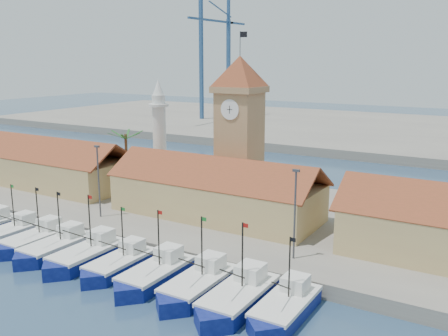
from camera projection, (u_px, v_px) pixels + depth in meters
The scene contains 20 objects.
ground at pixel (103, 286), 46.57m from camera, with size 400.00×400.00×0.00m, color navy.
quay at pixel (232, 212), 66.52m from camera, with size 140.00×32.00×1.50m, color gray.
terminal at pixel (386, 132), 138.52m from camera, with size 240.00×80.00×2.00m, color gray.
boat_1 at pixel (9, 234), 58.38m from camera, with size 3.33×9.11×6.89m.
boat_2 at pixel (33, 241), 56.06m from camera, with size 3.46×9.47×7.16m.
boat_3 at pixel (55, 249), 53.73m from camera, with size 3.52×9.65×7.30m.
boat_4 at pixel (85, 257), 51.54m from camera, with size 3.66×10.04×7.59m.
boat_5 at pixel (118, 265), 49.50m from camera, with size 3.34×9.15×6.92m.
boat_6 at pixel (154, 276), 46.98m from camera, with size 3.58×9.80×7.42m.
boat_7 at pixel (197, 287), 44.75m from camera, with size 3.63×9.95×7.53m.
boat_8 at pixel (237, 300), 42.29m from camera, with size 3.77×10.33×7.82m.
boat_9 at pixel (284, 310), 40.74m from camera, with size 3.44×9.42×7.12m.
hall_left at pixel (43, 168), 78.53m from camera, with size 31.20×10.13×7.61m.
hall_center at pixel (216, 196), 62.47m from camera, with size 27.04×10.13×7.61m.
clock_tower at pixel (240, 127), 65.78m from camera, with size 5.80×5.80×22.70m.
minaret at pixel (159, 133), 75.47m from camera, with size 3.00×3.00×16.30m.
palm_tree at pixel (126, 155), 77.05m from camera, with size 5.60×5.03×8.39m.
lamp_posts at pixel (181, 191), 54.98m from camera, with size 80.70×0.25×9.03m.
crane_blue_far at pixel (197, 31), 152.40m from camera, with size 1.00×37.49×48.14m.
crane_blue_near at pixel (226, 52), 156.01m from camera, with size 1.00×31.82×37.87m.
Camera 1 is at (31.86, -31.17, 20.79)m, focal length 40.00 mm.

